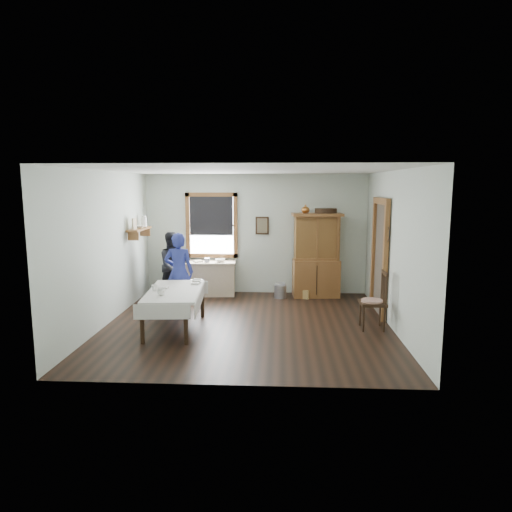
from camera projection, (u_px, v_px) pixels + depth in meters
name	position (u px, v px, depth m)	size (l,w,h in m)	color
room	(248.00, 249.00, 7.90)	(5.01, 5.01, 2.70)	black
window	(212.00, 222.00, 10.34)	(1.18, 0.07, 1.48)	white
doorway	(380.00, 254.00, 8.63)	(0.09, 1.14, 2.22)	#4D4337
wall_shelf	(140.00, 228.00, 9.51)	(0.24, 1.00, 0.44)	brown
framed_picture	(262.00, 226.00, 10.28)	(0.30, 0.04, 0.40)	black
rug_beater	(388.00, 227.00, 8.00)	(0.27, 0.27, 0.01)	black
work_counter	(206.00, 278.00, 10.24)	(1.33, 0.51, 0.76)	tan
china_hutch	(316.00, 255.00, 10.03)	(1.08, 0.51, 1.85)	brown
dining_table	(175.00, 310.00, 7.79)	(0.90, 1.72, 0.69)	silver
spindle_chair	(373.00, 300.00, 7.79)	(0.47, 0.47, 1.01)	black
pail	(280.00, 291.00, 10.01)	(0.26, 0.26, 0.28)	#9A9CA2
wicker_basket	(303.00, 293.00, 10.04)	(0.33, 0.23, 0.19)	tan
woman_blue	(179.00, 275.00, 8.87)	(0.53, 0.35, 1.44)	navy
figure_dark	(174.00, 268.00, 9.86)	(0.66, 0.51, 1.35)	black
table_cup_a	(161.00, 292.00, 7.37)	(0.13, 0.13, 0.10)	white
table_cup_b	(155.00, 288.00, 7.69)	(0.11, 0.11, 0.10)	white
table_bowl	(197.00, 281.00, 8.36)	(0.23, 0.23, 0.06)	white
counter_book	(194.00, 261.00, 10.15)	(0.16, 0.22, 0.02)	brown
counter_bowl	(220.00, 260.00, 10.14)	(0.21, 0.21, 0.07)	white
shelf_bowl	(140.00, 227.00, 9.51)	(0.22, 0.22, 0.05)	white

